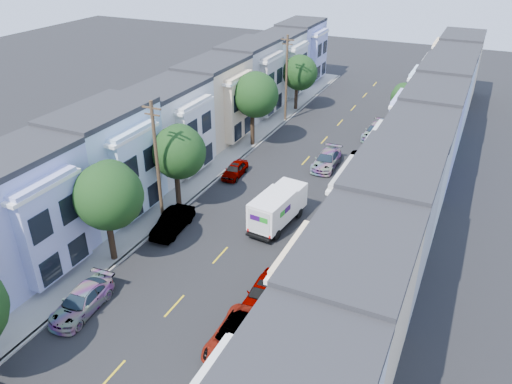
{
  "coord_description": "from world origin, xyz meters",
  "views": [
    {
      "loc": [
        14.86,
        -25.68,
        21.19
      ],
      "look_at": [
        -0.02,
        6.15,
        2.2
      ],
      "focal_mm": 35.0,
      "sensor_mm": 36.0,
      "label": 1
    }
  ],
  "objects_px": {
    "utility_pole_near": "(157,165)",
    "utility_pole_far": "(286,79)",
    "tree_far_r": "(404,98)",
    "parked_right_a": "(234,336)",
    "parked_left_d": "(235,170)",
    "parked_left_b": "(82,301)",
    "tree_d": "(255,95)",
    "tree_e": "(299,73)",
    "fedex_truck": "(278,207)",
    "tree_c": "(178,152)",
    "lead_sedan": "(327,160)",
    "tree_b": "(108,196)",
    "parked_right_c": "(356,160)",
    "parked_right_b": "(263,293)",
    "parked_left_c": "(173,222)"
  },
  "relations": [
    {
      "from": "tree_far_r",
      "to": "tree_c",
      "type": "bearing_deg",
      "value": -117.14
    },
    {
      "from": "tree_d",
      "to": "parked_right_c",
      "type": "bearing_deg",
      "value": -1.99
    },
    {
      "from": "parked_right_b",
      "to": "parked_left_c",
      "type": "bearing_deg",
      "value": 152.67
    },
    {
      "from": "parked_right_a",
      "to": "utility_pole_near",
      "type": "bearing_deg",
      "value": 138.29
    },
    {
      "from": "lead_sedan",
      "to": "parked_left_d",
      "type": "bearing_deg",
      "value": -144.03
    },
    {
      "from": "lead_sedan",
      "to": "parked_left_d",
      "type": "height_order",
      "value": "lead_sedan"
    },
    {
      "from": "parked_left_b",
      "to": "tree_d",
      "type": "bearing_deg",
      "value": 88.05
    },
    {
      "from": "tree_c",
      "to": "tree_e",
      "type": "bearing_deg",
      "value": 90.0
    },
    {
      "from": "tree_e",
      "to": "parked_left_d",
      "type": "height_order",
      "value": "tree_e"
    },
    {
      "from": "parked_left_c",
      "to": "parked_right_b",
      "type": "bearing_deg",
      "value": -30.31
    },
    {
      "from": "utility_pole_near",
      "to": "parked_left_d",
      "type": "bearing_deg",
      "value": 81.94
    },
    {
      "from": "tree_b",
      "to": "utility_pole_far",
      "type": "height_order",
      "value": "utility_pole_far"
    },
    {
      "from": "tree_d",
      "to": "parked_left_b",
      "type": "distance_m",
      "value": 28.52
    },
    {
      "from": "tree_c",
      "to": "tree_far_r",
      "type": "xyz_separation_m",
      "value": [
        13.2,
        25.74,
        -1.14
      ]
    },
    {
      "from": "utility_pole_near",
      "to": "parked_left_b",
      "type": "height_order",
      "value": "utility_pole_near"
    },
    {
      "from": "utility_pole_near",
      "to": "utility_pole_far",
      "type": "relative_size",
      "value": 1.0
    },
    {
      "from": "lead_sedan",
      "to": "parked_left_c",
      "type": "bearing_deg",
      "value": -115.91
    },
    {
      "from": "tree_far_r",
      "to": "parked_left_d",
      "type": "bearing_deg",
      "value": -122.29
    },
    {
      "from": "fedex_truck",
      "to": "parked_right_c",
      "type": "xyz_separation_m",
      "value": [
        2.82,
        13.3,
        -0.98
      ]
    },
    {
      "from": "tree_far_r",
      "to": "parked_right_a",
      "type": "xyz_separation_m",
      "value": [
        -1.99,
        -37.87,
        -3.22
      ]
    },
    {
      "from": "parked_right_a",
      "to": "tree_c",
      "type": "bearing_deg",
      "value": 130.77
    },
    {
      "from": "tree_d",
      "to": "fedex_truck",
      "type": "height_order",
      "value": "tree_d"
    },
    {
      "from": "parked_right_a",
      "to": "parked_right_c",
      "type": "bearing_deg",
      "value": 88.05
    },
    {
      "from": "tree_d",
      "to": "utility_pole_near",
      "type": "bearing_deg",
      "value": -89.99
    },
    {
      "from": "parked_left_b",
      "to": "parked_right_c",
      "type": "distance_m",
      "value": 29.36
    },
    {
      "from": "utility_pole_near",
      "to": "utility_pole_far",
      "type": "height_order",
      "value": "same"
    },
    {
      "from": "parked_right_b",
      "to": "utility_pole_near",
      "type": "bearing_deg",
      "value": 152.66
    },
    {
      "from": "utility_pole_near",
      "to": "lead_sedan",
      "type": "xyz_separation_m",
      "value": [
        8.62,
        15.49,
        -4.4
      ]
    },
    {
      "from": "tree_c",
      "to": "parked_right_a",
      "type": "xyz_separation_m",
      "value": [
        11.2,
        -12.13,
        -4.36
      ]
    },
    {
      "from": "utility_pole_near",
      "to": "parked_right_c",
      "type": "relative_size",
      "value": 2.73
    },
    {
      "from": "tree_c",
      "to": "parked_left_b",
      "type": "relative_size",
      "value": 1.53
    },
    {
      "from": "utility_pole_far",
      "to": "parked_left_b",
      "type": "xyz_separation_m",
      "value": [
        1.4,
        -36.72,
        -4.44
      ]
    },
    {
      "from": "utility_pole_far",
      "to": "tree_far_r",
      "type": "bearing_deg",
      "value": 10.96
    },
    {
      "from": "tree_c",
      "to": "parked_right_c",
      "type": "xyz_separation_m",
      "value": [
        11.2,
        14.15,
        -4.42
      ]
    },
    {
      "from": "parked_left_b",
      "to": "parked_left_c",
      "type": "xyz_separation_m",
      "value": [
        0.0,
        10.05,
        0.06
      ]
    },
    {
      "from": "parked_left_c",
      "to": "parked_right_b",
      "type": "distance_m",
      "value": 10.84
    },
    {
      "from": "tree_e",
      "to": "parked_right_b",
      "type": "relative_size",
      "value": 1.51
    },
    {
      "from": "parked_right_c",
      "to": "tree_e",
      "type": "bearing_deg",
      "value": 130.29
    },
    {
      "from": "lead_sedan",
      "to": "parked_right_a",
      "type": "xyz_separation_m",
      "value": [
        2.58,
        -24.81,
        -0.07
      ]
    },
    {
      "from": "tree_b",
      "to": "lead_sedan",
      "type": "distance_m",
      "value": 23.28
    },
    {
      "from": "tree_e",
      "to": "fedex_truck",
      "type": "bearing_deg",
      "value": -72.51
    },
    {
      "from": "tree_c",
      "to": "tree_e",
      "type": "distance_m",
      "value": 27.46
    },
    {
      "from": "utility_pole_near",
      "to": "parked_right_b",
      "type": "bearing_deg",
      "value": -25.29
    },
    {
      "from": "tree_d",
      "to": "fedex_truck",
      "type": "xyz_separation_m",
      "value": [
        8.39,
        -13.69,
        -4.05
      ]
    },
    {
      "from": "utility_pole_far",
      "to": "parked_left_b",
      "type": "distance_m",
      "value": 37.01
    },
    {
      "from": "utility_pole_near",
      "to": "fedex_truck",
      "type": "xyz_separation_m",
      "value": [
        8.38,
        3.66,
        -3.56
      ]
    },
    {
      "from": "tree_c",
      "to": "fedex_truck",
      "type": "height_order",
      "value": "tree_c"
    },
    {
      "from": "utility_pole_far",
      "to": "parked_left_d",
      "type": "bearing_deg",
      "value": -85.03
    },
    {
      "from": "tree_d",
      "to": "tree_far_r",
      "type": "bearing_deg",
      "value": 40.34
    },
    {
      "from": "parked_right_b",
      "to": "lead_sedan",
      "type": "bearing_deg",
      "value": 95.04
    }
  ]
}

